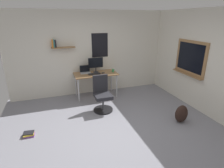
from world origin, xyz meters
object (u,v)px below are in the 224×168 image
object	(u,v)px
monitor_primary	(96,64)
desk	(96,76)
office_chair	(102,96)
laptop	(85,71)
keyboard	(94,74)
book_stack_on_floor	(29,134)
computer_mouse	(103,73)
coffee_mug	(113,71)
backpack	(181,114)

from	to	relation	value
monitor_primary	desk	bearing A→B (deg)	-107.19
office_chair	laptop	distance (m)	1.20
keyboard	laptop	bearing A→B (deg)	134.20
keyboard	book_stack_on_floor	world-z (taller)	keyboard
office_chair	monitor_primary	world-z (taller)	monitor_primary
laptop	keyboard	world-z (taller)	laptop
office_chair	monitor_primary	distance (m)	1.24
computer_mouse	coffee_mug	xyz separation A→B (m)	(0.34, 0.05, 0.03)
backpack	office_chair	bearing A→B (deg)	142.49
monitor_primary	book_stack_on_floor	distance (m)	2.75
laptop	keyboard	distance (m)	0.33
office_chair	keyboard	xyz separation A→B (m)	(0.01, 0.88, 0.35)
office_chair	book_stack_on_floor	xyz separation A→B (m)	(-1.81, -0.64, -0.37)
monitor_primary	keyboard	size ratio (longest dim) A/B	1.25
office_chair	coffee_mug	size ratio (longest dim) A/B	10.33
laptop	monitor_primary	xyz separation A→B (m)	(0.33, -0.05, 0.22)
keyboard	backpack	xyz separation A→B (m)	(1.59, -2.11, -0.54)
computer_mouse	coffee_mug	world-z (taller)	coffee_mug
desk	office_chair	distance (m)	1.00
computer_mouse	book_stack_on_floor	distance (m)	2.69
laptop	keyboard	bearing A→B (deg)	-45.80
desk	monitor_primary	bearing A→B (deg)	72.81
computer_mouse	backpack	bearing A→B (deg)	-58.16
coffee_mug	backpack	size ratio (longest dim) A/B	0.21
monitor_primary	backpack	distance (m)	2.85
office_chair	coffee_mug	bearing A→B (deg)	55.75
office_chair	computer_mouse	world-z (taller)	office_chair
monitor_primary	computer_mouse	xyz separation A→B (m)	(0.18, -0.19, -0.25)
monitor_primary	keyboard	bearing A→B (deg)	-117.63
desk	keyboard	world-z (taller)	keyboard
office_chair	coffee_mug	distance (m)	1.19
coffee_mug	keyboard	bearing A→B (deg)	-175.41
monitor_primary	keyboard	distance (m)	0.34
monitor_primary	laptop	bearing A→B (deg)	171.65
laptop	backpack	world-z (taller)	laptop
laptop	desk	bearing A→B (deg)	-27.58
laptop	book_stack_on_floor	bearing A→B (deg)	-132.11
laptop	backpack	xyz separation A→B (m)	(1.82, -2.34, -0.59)
laptop	coffee_mug	size ratio (longest dim) A/B	3.37
office_chair	backpack	bearing A→B (deg)	-37.51
computer_mouse	coffee_mug	distance (m)	0.35
monitor_primary	backpack	size ratio (longest dim) A/B	1.06
monitor_primary	office_chair	bearing A→B (deg)	-95.82
desk	coffee_mug	xyz separation A→B (m)	(0.56, -0.03, 0.13)
desk	office_chair	size ratio (longest dim) A/B	1.38
coffee_mug	backpack	bearing A→B (deg)	-65.88
laptop	book_stack_on_floor	xyz separation A→B (m)	(-1.59, -1.76, -0.76)
laptop	coffee_mug	distance (m)	0.87
keyboard	computer_mouse	bearing A→B (deg)	0.00
office_chair	monitor_primary	xyz separation A→B (m)	(0.11, 1.07, 0.61)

